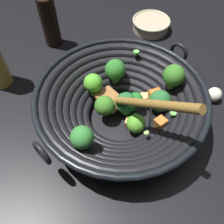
# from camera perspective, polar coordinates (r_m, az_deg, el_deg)

# --- Properties ---
(ground_plane) EXTENTS (4.00, 4.00, 0.00)m
(ground_plane) POSITION_cam_1_polar(r_m,az_deg,el_deg) (0.62, 1.92, -1.71)
(ground_plane) COLOR black
(wok) EXTENTS (0.44, 0.40, 0.23)m
(wok) POSITION_cam_1_polar(r_m,az_deg,el_deg) (0.57, 2.24, 2.18)
(wok) COLOR black
(wok) RESTS_ON ground
(soy_sauce_bottle) EXTENTS (0.05, 0.05, 0.21)m
(soy_sauce_bottle) POSITION_cam_1_polar(r_m,az_deg,el_deg) (0.81, -14.76, 20.47)
(soy_sauce_bottle) COLOR black
(soy_sauce_bottle) RESTS_ON ground
(prep_bowl) EXTENTS (0.13, 0.13, 0.04)m
(prep_bowl) POSITION_cam_1_polar(r_m,az_deg,el_deg) (0.89, 9.25, 19.94)
(prep_bowl) COLOR tan
(prep_bowl) RESTS_ON ground
(garlic_bulb) EXTENTS (0.04, 0.04, 0.04)m
(garlic_bulb) POSITION_cam_1_polar(r_m,az_deg,el_deg) (0.70, 23.18, 3.85)
(garlic_bulb) COLOR silver
(garlic_bulb) RESTS_ON ground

